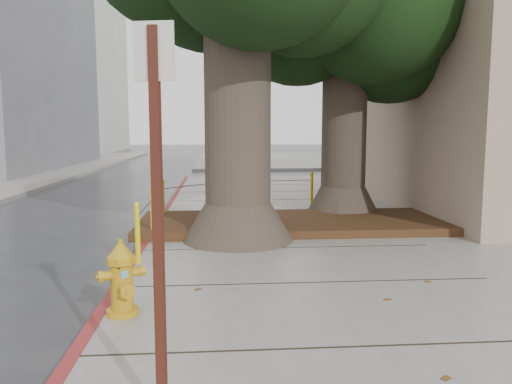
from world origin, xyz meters
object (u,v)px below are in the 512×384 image
(fire_hydrant, at_px, (122,278))
(signpost, at_px, (157,204))
(car_red, at_px, (416,161))
(car_silver, at_px, (355,161))

(fire_hydrant, relative_size, signpost, 0.31)
(signpost, xyz_separation_m, car_red, (10.92, 22.29, -1.13))
(fire_hydrant, bearing_deg, car_red, 35.29)
(signpost, relative_size, car_red, 0.80)
(fire_hydrant, relative_size, car_silver, 0.25)
(fire_hydrant, xyz_separation_m, signpost, (0.65, -2.07, 1.12))
(fire_hydrant, distance_m, car_silver, 21.89)
(signpost, height_order, car_silver, signpost)
(signpost, bearing_deg, car_red, 75.09)
(car_silver, bearing_deg, fire_hydrant, 163.29)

